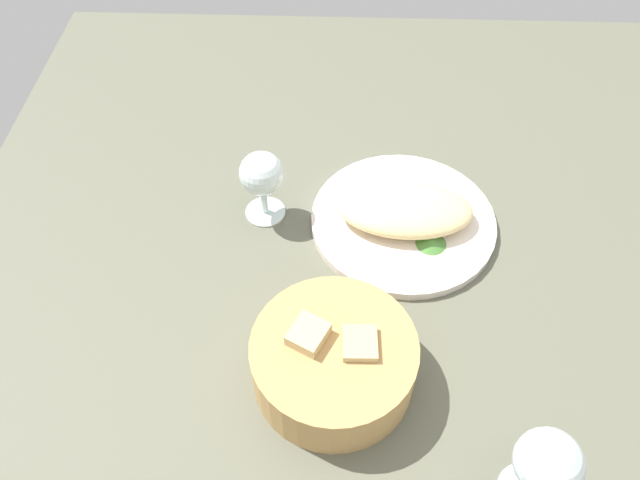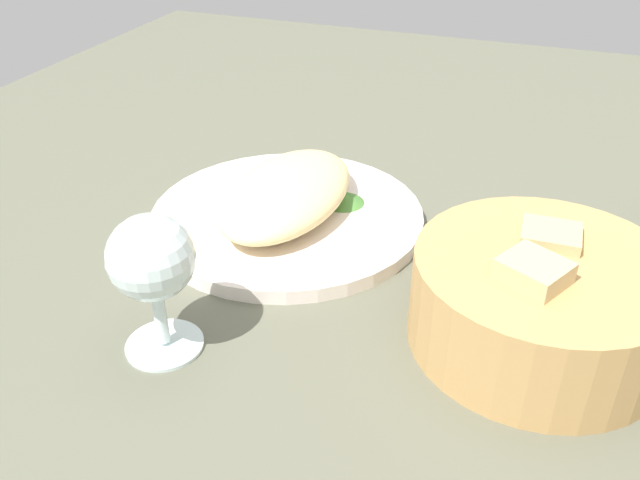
{
  "view_description": "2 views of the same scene",
  "coord_description": "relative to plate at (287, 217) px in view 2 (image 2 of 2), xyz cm",
  "views": [
    {
      "loc": [
        13.9,
        46.66,
        69.32
      ],
      "look_at": [
        15.76,
        -5.29,
        5.46
      ],
      "focal_mm": 34.26,
      "sensor_mm": 36.0,
      "label": 1
    },
    {
      "loc": [
        57.7,
        10.53,
        34.98
      ],
      "look_at": [
        11.57,
        -6.72,
        4.02
      ],
      "focal_mm": 37.86,
      "sensor_mm": 36.0,
      "label": 2
    }
  ],
  "objects": [
    {
      "name": "plate",
      "position": [
        0.0,
        0.0,
        0.0
      ],
      "size": [
        27.33,
        27.33,
        1.4
      ],
      "primitive_type": "cylinder",
      "color": "white",
      "rests_on": "ground_plane"
    },
    {
      "name": "bread_basket",
      "position": [
        9.83,
        25.11,
        3.18
      ],
      "size": [
        19.7,
        19.7,
        9.1
      ],
      "color": "tan",
      "rests_on": "ground_plane"
    },
    {
      "name": "wine_glass_near",
      "position": [
        20.72,
        -1.63,
        6.93
      ],
      "size": [
        6.45,
        6.45,
        11.53
      ],
      "color": "silver",
      "rests_on": "ground_plane"
    },
    {
      "name": "omelette",
      "position": [
        0.0,
        0.0,
        2.73
      ],
      "size": [
        20.01,
        11.77,
        4.06
      ],
      "primitive_type": "ellipsoid",
      "rotation": [
        0.0,
        0.0,
        -0.03
      ],
      "color": "#F3D590",
      "rests_on": "plate"
    },
    {
      "name": "ground_plane",
      "position": [
        -3.68,
        13.21,
        -1.7
      ],
      "size": [
        140.0,
        140.0,
        2.0
      ],
      "primitive_type": "cube",
      "color": "#5C5D4C"
    },
    {
      "name": "lettuce_garnish",
      "position": [
        -4.11,
        4.7,
        1.34
      ],
      "size": [
        4.42,
        4.42,
        1.28
      ],
      "primitive_type": "cone",
      "color": "#498236",
      "rests_on": "plate"
    }
  ]
}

